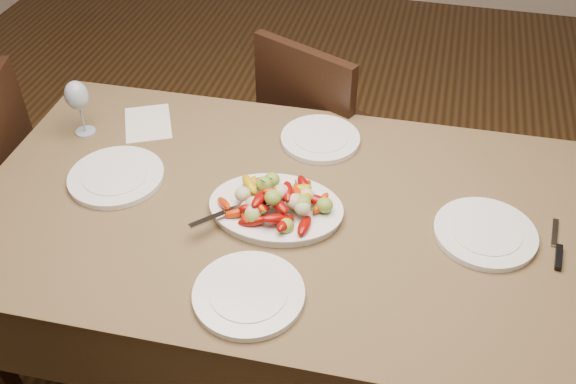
{
  "coord_description": "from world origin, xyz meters",
  "views": [
    {
      "loc": [
        0.48,
        -1.55,
        2.0
      ],
      "look_at": [
        0.15,
        -0.22,
        0.82
      ],
      "focal_mm": 40.0,
      "sensor_mm": 36.0,
      "label": 1
    }
  ],
  "objects_px": {
    "serving_platter": "(276,210)",
    "plate_far": "(320,139)",
    "plate_near": "(249,294)",
    "plate_right": "(485,233)",
    "plate_left": "(116,177)",
    "wine_glass": "(79,106)",
    "chair_far": "(331,136)",
    "dining_table": "(288,294)"
  },
  "relations": [
    {
      "from": "plate_right",
      "to": "plate_far",
      "type": "distance_m",
      "value": 0.62
    },
    {
      "from": "plate_left",
      "to": "wine_glass",
      "type": "distance_m",
      "value": 0.3
    },
    {
      "from": "plate_left",
      "to": "chair_far",
      "type": "bearing_deg",
      "value": 55.29
    },
    {
      "from": "serving_platter",
      "to": "plate_far",
      "type": "relative_size",
      "value": 1.44
    },
    {
      "from": "plate_left",
      "to": "plate_right",
      "type": "distance_m",
      "value": 1.09
    },
    {
      "from": "plate_far",
      "to": "wine_glass",
      "type": "height_order",
      "value": "wine_glass"
    },
    {
      "from": "serving_platter",
      "to": "plate_right",
      "type": "height_order",
      "value": "serving_platter"
    },
    {
      "from": "dining_table",
      "to": "chair_far",
      "type": "xyz_separation_m",
      "value": [
        -0.01,
        0.77,
        0.1
      ]
    },
    {
      "from": "plate_left",
      "to": "plate_right",
      "type": "xyz_separation_m",
      "value": [
        1.09,
        0.02,
        0.0
      ]
    },
    {
      "from": "plate_right",
      "to": "plate_far",
      "type": "relative_size",
      "value": 1.09
    },
    {
      "from": "chair_far",
      "to": "serving_platter",
      "type": "relative_size",
      "value": 2.55
    },
    {
      "from": "plate_near",
      "to": "plate_right",
      "type": "bearing_deg",
      "value": 32.55
    },
    {
      "from": "wine_glass",
      "to": "plate_left",
      "type": "bearing_deg",
      "value": -44.19
    },
    {
      "from": "plate_near",
      "to": "plate_far",
      "type": "bearing_deg",
      "value": 86.56
    },
    {
      "from": "plate_left",
      "to": "wine_glass",
      "type": "bearing_deg",
      "value": 135.81
    },
    {
      "from": "wine_glass",
      "to": "plate_far",
      "type": "bearing_deg",
      "value": 10.08
    },
    {
      "from": "plate_right",
      "to": "chair_far",
      "type": "bearing_deg",
      "value": 127.07
    },
    {
      "from": "plate_right",
      "to": "plate_near",
      "type": "distance_m",
      "value": 0.68
    },
    {
      "from": "dining_table",
      "to": "wine_glass",
      "type": "relative_size",
      "value": 8.98
    },
    {
      "from": "wine_glass",
      "to": "chair_far",
      "type": "bearing_deg",
      "value": 37.38
    },
    {
      "from": "plate_left",
      "to": "plate_far",
      "type": "distance_m",
      "value": 0.66
    },
    {
      "from": "serving_platter",
      "to": "plate_left",
      "type": "xyz_separation_m",
      "value": [
        -0.51,
        0.03,
        -0.0
      ]
    },
    {
      "from": "plate_far",
      "to": "wine_glass",
      "type": "xyz_separation_m",
      "value": [
        -0.77,
        -0.14,
        0.09
      ]
    },
    {
      "from": "chair_far",
      "to": "plate_right",
      "type": "relative_size",
      "value": 3.38
    },
    {
      "from": "plate_right",
      "to": "dining_table",
      "type": "bearing_deg",
      "value": -177.86
    },
    {
      "from": "wine_glass",
      "to": "serving_platter",
      "type": "bearing_deg",
      "value": -17.94
    },
    {
      "from": "plate_left",
      "to": "plate_right",
      "type": "relative_size",
      "value": 1.03
    },
    {
      "from": "dining_table",
      "to": "plate_far",
      "type": "xyz_separation_m",
      "value": [
        0.02,
        0.34,
        0.39
      ]
    },
    {
      "from": "serving_platter",
      "to": "plate_near",
      "type": "xyz_separation_m",
      "value": [
        0.01,
        -0.32,
        -0.0
      ]
    },
    {
      "from": "serving_platter",
      "to": "plate_far",
      "type": "xyz_separation_m",
      "value": [
        0.05,
        0.37,
        -0.0
      ]
    },
    {
      "from": "chair_far",
      "to": "plate_far",
      "type": "distance_m",
      "value": 0.52
    },
    {
      "from": "serving_platter",
      "to": "dining_table",
      "type": "bearing_deg",
      "value": 44.42
    },
    {
      "from": "serving_platter",
      "to": "wine_glass",
      "type": "distance_m",
      "value": 0.76
    },
    {
      "from": "plate_near",
      "to": "wine_glass",
      "type": "distance_m",
      "value": 0.92
    },
    {
      "from": "dining_table",
      "to": "plate_far",
      "type": "height_order",
      "value": "plate_far"
    },
    {
      "from": "chair_far",
      "to": "plate_near",
      "type": "bearing_deg",
      "value": 114.18
    },
    {
      "from": "dining_table",
      "to": "wine_glass",
      "type": "distance_m",
      "value": 0.91
    },
    {
      "from": "serving_platter",
      "to": "plate_near",
      "type": "relative_size",
      "value": 1.32
    },
    {
      "from": "dining_table",
      "to": "plate_near",
      "type": "height_order",
      "value": "plate_near"
    },
    {
      "from": "plate_far",
      "to": "plate_near",
      "type": "xyz_separation_m",
      "value": [
        -0.04,
        -0.68,
        0.0
      ]
    },
    {
      "from": "plate_far",
      "to": "plate_near",
      "type": "height_order",
      "value": "same"
    },
    {
      "from": "dining_table",
      "to": "wine_glass",
      "type": "xyz_separation_m",
      "value": [
        -0.74,
        0.2,
        0.48
      ]
    }
  ]
}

